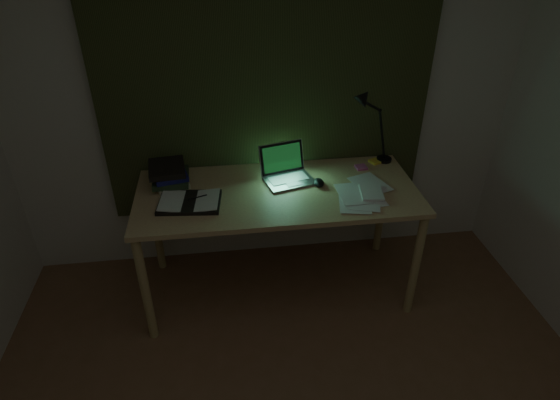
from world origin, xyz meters
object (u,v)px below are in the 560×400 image
Objects in this scene: desk at (278,242)px; book_stack at (169,174)px; desk_lamp at (389,123)px; laptop at (290,167)px; loose_papers at (364,192)px; open_textbook at (190,202)px.

desk is 6.70× the size of book_stack.
desk_lamp reaches higher than desk.
desk is at bearing -14.71° from book_stack.
book_stack is at bearing 159.50° from laptop.
loose_papers is 0.57m from desk_lamp.
book_stack is at bearing 165.29° from desk.
loose_papers is at bearing 4.62° from open_textbook.
laptop is 1.31× the size of book_stack.
book_stack is 0.83× the size of loose_papers.
open_textbook is 1.44m from desk_lamp.
open_textbook is at bearing 178.85° from loose_papers.
desk_lamp reaches higher than loose_papers.
open_textbook is at bearing -178.65° from laptop.
laptop is 0.61× the size of desk_lamp.
desk is at bearing 14.45° from open_textbook.
book_stack is at bearing 122.73° from open_textbook.
laptop is at bearing 47.72° from desk.
book_stack reaches higher than loose_papers.
laptop is 1.08× the size of loose_papers.
desk_lamp is (0.71, 0.21, 0.17)m from laptop.
loose_papers is at bearing -39.85° from laptop.
laptop reaches higher than loose_papers.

